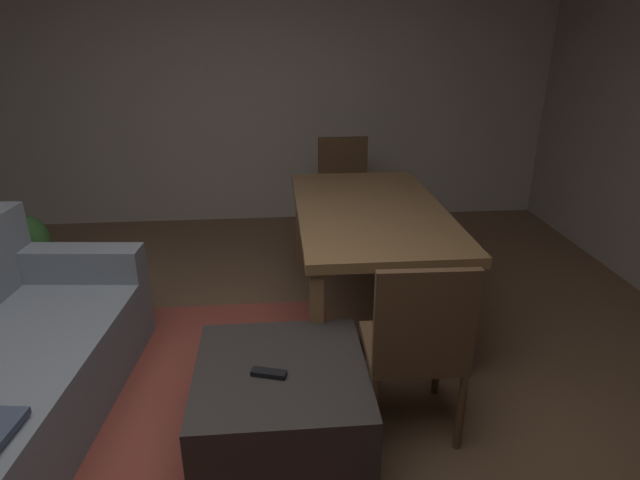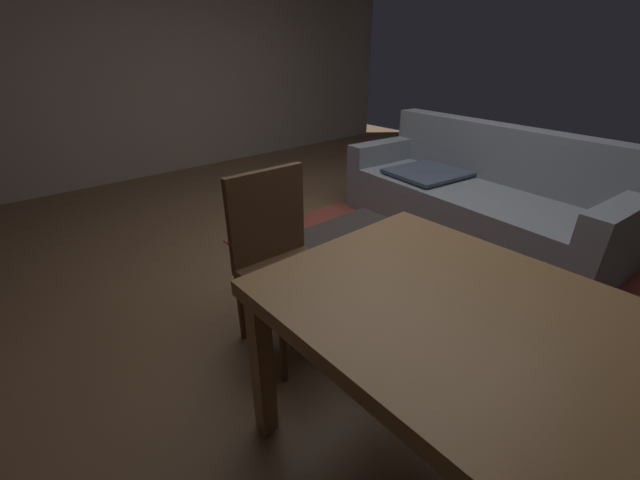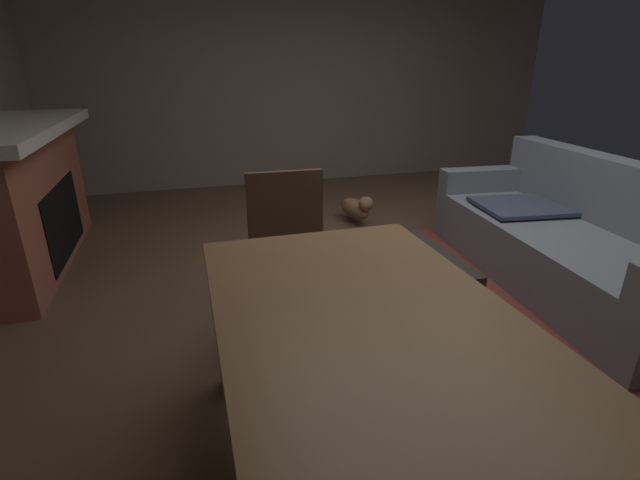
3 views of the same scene
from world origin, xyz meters
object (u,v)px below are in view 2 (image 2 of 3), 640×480
dining_chair_west (280,252)px  couch (477,198)px  ottoman_coffee_table (365,269)px  tv_remote (367,235)px  small_dog (270,192)px  dining_table (539,368)px

dining_chair_west → couch: bearing=90.2°
ottoman_coffee_table → dining_chair_west: dining_chair_west is taller
tv_remote → dining_chair_west: bearing=-72.1°
ottoman_coffee_table → small_dog: (-1.69, 0.42, -0.03)m
dining_table → small_dog: 3.12m
dining_chair_west → small_dog: dining_chair_west is taller
ottoman_coffee_table → tv_remote: 0.22m
small_dog → ottoman_coffee_table: bearing=-14.0°
dining_chair_west → small_dog: size_ratio=1.89×
couch → ottoman_coffee_table: bearing=-88.0°
small_dog → dining_table: bearing=-19.8°
couch → ottoman_coffee_table: (0.05, -1.41, -0.12)m
dining_table → small_dog: size_ratio=3.50×
small_dog → dining_chair_west: bearing=-32.3°
couch → small_dog: (-1.64, -0.99, -0.15)m
tv_remote → dining_table: size_ratio=0.09×
couch → dining_chair_west: bearing=-89.8°
tv_remote → dining_table: 1.46m
couch → dining_chair_west: (0.01, -2.03, 0.21)m
dining_table → small_dog: bearing=160.2°
couch → small_dog: 1.92m
dining_chair_west → dining_table: bearing=-0.1°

